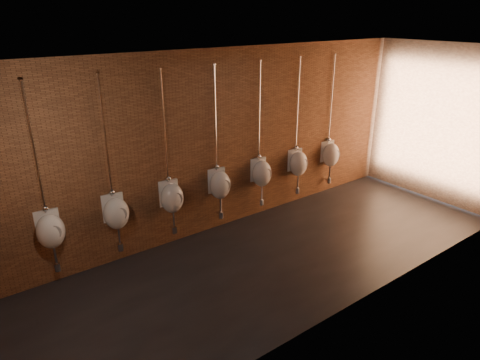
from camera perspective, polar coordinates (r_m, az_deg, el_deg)
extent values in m
plane|color=black|center=(7.10, 4.97, -10.31)|extent=(8.50, 8.50, 0.00)
cube|color=black|center=(6.05, 5.98, 16.36)|extent=(8.50, 3.00, 0.04)
cube|color=brown|center=(7.52, -2.20, 5.05)|extent=(8.50, 0.04, 3.20)
cube|color=brown|center=(5.46, 15.94, -2.40)|extent=(8.50, 0.04, 3.20)
cube|color=brown|center=(9.67, 24.77, 6.83)|extent=(0.04, 3.00, 3.20)
ellipsoid|color=silver|center=(6.56, -23.91, -6.28)|extent=(0.44, 0.40, 0.51)
cube|color=silver|center=(6.65, -24.24, -5.45)|extent=(0.33, 0.10, 0.46)
cylinder|color=#989898|center=(6.43, -23.67, -6.49)|extent=(0.22, 0.06, 0.22)
cylinder|color=silver|center=(6.24, -25.75, 3.62)|extent=(0.03, 0.03, 1.81)
sphere|color=silver|center=(6.51, -24.54, -3.47)|extent=(0.09, 0.09, 0.09)
cylinder|color=silver|center=(6.06, -27.15, 11.79)|extent=(0.06, 0.06, 0.01)
cylinder|color=silver|center=(6.72, -23.45, -8.99)|extent=(0.04, 0.04, 0.33)
cylinder|color=silver|center=(6.83, -23.17, -10.61)|extent=(0.09, 0.09, 0.12)
cylinder|color=silver|center=(6.90, -23.35, -10.29)|extent=(0.04, 0.17, 0.04)
ellipsoid|color=silver|center=(6.77, -16.15, -4.31)|extent=(0.44, 0.40, 0.51)
cube|color=silver|center=(6.86, -16.58, -3.54)|extent=(0.33, 0.10, 0.46)
cylinder|color=#989898|center=(6.65, -15.77, -4.47)|extent=(0.22, 0.06, 0.22)
cylinder|color=silver|center=(6.46, -17.56, 5.35)|extent=(0.03, 0.03, 1.81)
sphere|color=silver|center=(6.73, -16.73, -1.58)|extent=(0.09, 0.09, 0.09)
cylinder|color=silver|center=(6.29, -18.51, 13.30)|extent=(0.06, 0.06, 0.01)
cylinder|color=silver|center=(6.93, -15.84, -6.98)|extent=(0.04, 0.04, 0.33)
cylinder|color=silver|center=(7.04, -15.66, -8.58)|extent=(0.09, 0.09, 0.12)
cylinder|color=silver|center=(7.10, -15.91, -8.29)|extent=(0.04, 0.17, 0.04)
ellipsoid|color=silver|center=(7.10, -9.03, -2.42)|extent=(0.44, 0.40, 0.51)
cube|color=silver|center=(7.19, -9.53, -1.71)|extent=(0.33, 0.10, 0.46)
cylinder|color=#989898|center=(6.99, -8.55, -2.54)|extent=(0.22, 0.06, 0.22)
cylinder|color=silver|center=(6.81, -10.03, 6.84)|extent=(0.03, 0.03, 1.81)
sphere|color=silver|center=(7.06, -9.55, 0.19)|extent=(0.09, 0.09, 0.09)
cylinder|color=silver|center=(6.65, -10.54, 14.42)|extent=(0.06, 0.06, 0.01)
cylinder|color=silver|center=(7.26, -8.86, -5.00)|extent=(0.04, 0.04, 0.33)
cylinder|color=silver|center=(7.36, -8.76, -6.56)|extent=(0.09, 0.09, 0.12)
cylinder|color=silver|center=(7.42, -9.07, -6.31)|extent=(0.04, 0.17, 0.04)
ellipsoid|color=silver|center=(7.54, -2.65, -0.69)|extent=(0.44, 0.40, 0.51)
cube|color=silver|center=(7.62, -3.20, -0.04)|extent=(0.33, 0.10, 0.46)
cylinder|color=#989898|center=(7.43, -2.11, -0.77)|extent=(0.22, 0.06, 0.22)
cylinder|color=silver|center=(7.27, -3.29, 8.07)|extent=(0.03, 0.03, 1.81)
sphere|color=silver|center=(7.51, -3.12, 1.77)|extent=(0.09, 0.09, 0.09)
cylinder|color=silver|center=(7.11, -3.45, 15.19)|extent=(0.06, 0.06, 0.01)
cylinder|color=silver|center=(7.69, -2.61, -3.16)|extent=(0.04, 0.04, 0.33)
cylinder|color=silver|center=(7.78, -2.58, -4.65)|extent=(0.09, 0.09, 0.12)
cylinder|color=silver|center=(7.85, -2.93, -4.43)|extent=(0.04, 0.17, 0.04)
ellipsoid|color=silver|center=(8.07, 2.95, 0.84)|extent=(0.44, 0.40, 0.51)
cube|color=silver|center=(8.15, 2.38, 1.43)|extent=(0.33, 0.10, 0.46)
cylinder|color=#989898|center=(7.97, 3.53, 0.78)|extent=(0.22, 0.06, 0.22)
cylinder|color=silver|center=(7.82, 2.60, 9.05)|extent=(0.03, 0.03, 1.81)
sphere|color=silver|center=(8.04, 2.54, 3.14)|extent=(0.09, 0.09, 0.09)
cylinder|color=silver|center=(7.67, 2.72, 15.67)|extent=(0.06, 0.06, 0.01)
cylinder|color=silver|center=(8.21, 2.90, -1.50)|extent=(0.04, 0.04, 0.33)
cylinder|color=silver|center=(8.30, 2.87, -2.92)|extent=(0.09, 0.09, 0.12)
cylinder|color=silver|center=(8.36, 2.50, -2.73)|extent=(0.04, 0.17, 0.04)
ellipsoid|color=silver|center=(8.67, 7.82, 2.16)|extent=(0.44, 0.40, 0.51)
cube|color=silver|center=(8.74, 7.25, 2.70)|extent=(0.33, 0.10, 0.46)
cylinder|color=#989898|center=(8.58, 8.42, 2.12)|extent=(0.22, 0.06, 0.22)
cylinder|color=silver|center=(8.44, 7.70, 9.82)|extent=(0.03, 0.03, 1.81)
sphere|color=silver|center=(8.64, 7.47, 4.31)|extent=(0.09, 0.09, 0.09)
cylinder|color=silver|center=(8.30, 8.02, 15.95)|extent=(0.06, 0.06, 0.01)
cylinder|color=silver|center=(8.80, 7.70, -0.04)|extent=(0.04, 0.04, 0.33)
cylinder|color=silver|center=(8.88, 7.63, -1.38)|extent=(0.09, 0.09, 0.12)
cylinder|color=silver|center=(8.94, 7.26, -1.21)|extent=(0.04, 0.17, 0.04)
ellipsoid|color=silver|center=(9.33, 12.04, 3.29)|extent=(0.44, 0.40, 0.51)
cube|color=silver|center=(9.40, 11.48, 3.79)|extent=(0.33, 0.10, 0.46)
cylinder|color=#989898|center=(9.24, 12.64, 3.26)|extent=(0.22, 0.06, 0.22)
cylinder|color=silver|center=(9.11, 12.10, 10.41)|extent=(0.03, 0.03, 1.81)
sphere|color=silver|center=(9.30, 11.74, 5.29)|extent=(0.09, 0.09, 0.09)
cylinder|color=silver|center=(8.99, 12.56, 16.08)|extent=(0.06, 0.06, 0.01)
cylinder|color=silver|center=(9.45, 11.87, 1.23)|extent=(0.04, 0.04, 0.33)
cylinder|color=silver|center=(9.53, 11.77, -0.03)|extent=(0.09, 0.09, 0.12)
cylinder|color=silver|center=(9.58, 11.40, 0.12)|extent=(0.04, 0.17, 0.04)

